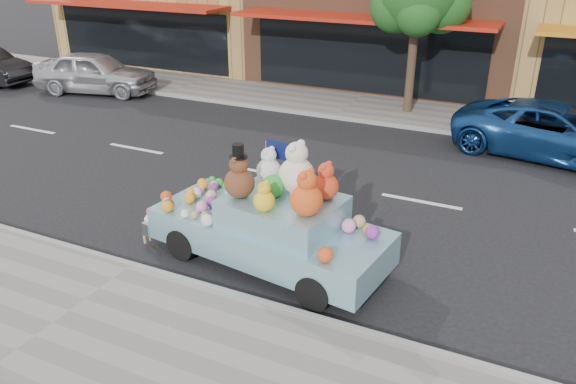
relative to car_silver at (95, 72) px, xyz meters
The scene contains 8 objects.
ground 10.28m from the car_silver, 24.74° to the right, with size 120.00×120.00×0.00m, color black.
near_sidewalk 14.27m from the car_silver, 49.21° to the right, with size 60.00×3.00×0.12m, color gray.
far_sidewalk 9.60m from the car_silver, 13.35° to the left, with size 60.00×3.00×0.12m, color gray.
near_kerb 13.17m from the car_silver, 44.94° to the right, with size 60.00×0.12×0.13m, color gray.
far_kerb 9.36m from the car_silver, ahead, with size 60.00×0.12×0.13m, color gray.
car_silver is the anchor object (origin of this frame).
car_blue 15.79m from the car_silver, ahead, with size 2.37×5.13×1.43m, color navy.
art_car 13.95m from the car_silver, 34.98° to the right, with size 4.67×2.32×2.31m.
Camera 1 is at (6.15, -11.51, 5.43)m, focal length 35.00 mm.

